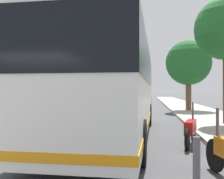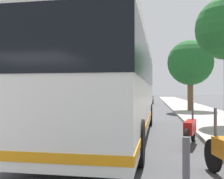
{
  "view_description": "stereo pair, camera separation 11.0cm",
  "coord_description": "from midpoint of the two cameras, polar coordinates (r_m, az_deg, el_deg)",
  "views": [
    {
      "loc": [
        -0.65,
        -3.29,
        1.61
      ],
      "look_at": [
        8.93,
        -1.95,
        1.66
      ],
      "focal_mm": 43.07,
      "sensor_mm": 36.0,
      "label": 1
    },
    {
      "loc": [
        -0.64,
        -3.4,
        1.61
      ],
      "look_at": [
        8.93,
        -1.95,
        1.66
      ],
      "focal_mm": 43.07,
      "sensor_mm": 36.0,
      "label": 2
    }
  ],
  "objects": [
    {
      "name": "motorcycle_angled",
      "position": [
        8.35,
        15.97,
        -8.17
      ],
      "size": [
        2.06,
        0.61,
        1.24
      ],
      "rotation": [
        0.0,
        0.0,
        -0.26
      ],
      "color": "black",
      "rests_on": "ground"
    },
    {
      "name": "coach_bus",
      "position": [
        9.36,
        -0.47,
        1.63
      ],
      "size": [
        10.91,
        2.84,
        3.31
      ],
      "rotation": [
        0.0,
        0.0,
        -0.02
      ],
      "color": "silver",
      "rests_on": "ground"
    },
    {
      "name": "car_far_distant",
      "position": [
        31.92,
        6.36,
        -1.9
      ],
      "size": [
        4.32,
        2.14,
        1.5
      ],
      "rotation": [
        0.0,
        0.0,
        -0.08
      ],
      "color": "black",
      "rests_on": "ground"
    },
    {
      "name": "car_oncoming",
      "position": [
        42.74,
        0.44,
        -1.5
      ],
      "size": [
        4.52,
        2.07,
        1.48
      ],
      "rotation": [
        0.0,
        0.0,
        3.2
      ],
      "color": "silver",
      "rests_on": "ground"
    },
    {
      "name": "lane_divider_line",
      "position": [
        11.27,
        -9.51,
        -8.46
      ],
      "size": [
        110.0,
        0.16,
        0.01
      ],
      "primitive_type": "cube",
      "color": "silver",
      "rests_on": "ground"
    },
    {
      "name": "car_behind_bus",
      "position": [
        39.6,
        5.61,
        -1.67
      ],
      "size": [
        4.38,
        1.82,
        1.37
      ],
      "rotation": [
        0.0,
        0.0,
        -0.0
      ],
      "color": "gold",
      "rests_on": "ground"
    },
    {
      "name": "roadside_tree_far_block",
      "position": [
        21.41,
        15.78,
        5.44
      ],
      "size": [
        3.44,
        3.44,
        5.49
      ],
      "color": "brown",
      "rests_on": "ground"
    }
  ]
}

